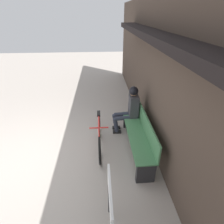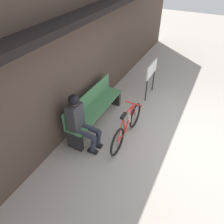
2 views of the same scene
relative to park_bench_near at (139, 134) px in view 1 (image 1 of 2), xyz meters
The scene contains 6 objects.
ground_plane 2.34m from the park_bench_near, 84.65° to the right, with size 24.00×24.00×0.00m, color #ADA399.
storefront_wall 1.31m from the park_bench_near, 59.76° to the left, with size 12.00×0.56×3.20m.
park_bench_near is the anchor object (origin of this frame).
bicycle 0.92m from the park_bench_near, 98.94° to the right, with size 1.58×0.40×0.83m.
person_seated 0.83m from the park_bench_near, behind, with size 0.34×0.65×1.28m.
signboard 1.97m from the park_bench_near, 23.50° to the right, with size 0.76×0.04×1.01m.
Camera 1 is at (2.93, 1.44, 2.85)m, focal length 28.00 mm.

